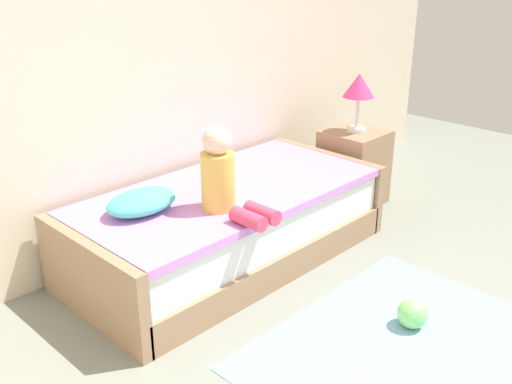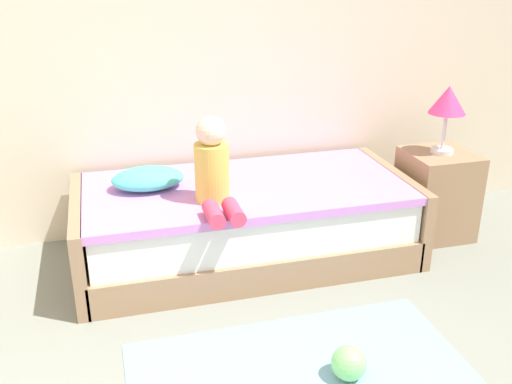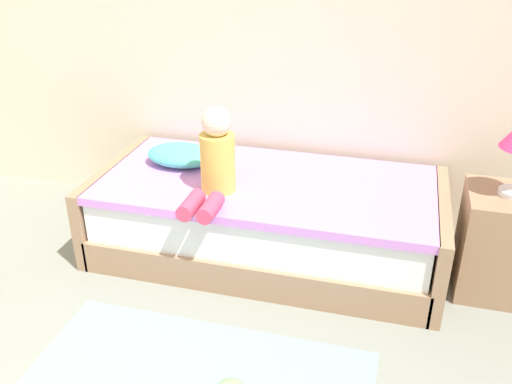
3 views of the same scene
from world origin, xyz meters
name	(u,v)px [view 1 (image 1 of 3)]	position (x,y,z in m)	size (l,w,h in m)	color
wall_rear	(96,34)	(0.00, 2.60, 1.45)	(7.20, 0.10, 2.90)	beige
bed	(229,225)	(0.47, 2.00, 0.25)	(2.11, 1.00, 0.50)	#997556
nightstand	(353,167)	(1.82, 1.97, 0.30)	(0.44, 0.44, 0.60)	#997556
table_lamp	(359,88)	(1.82, 1.97, 0.94)	(0.24, 0.24, 0.45)	silver
child_figure	(224,178)	(0.23, 1.77, 0.70)	(0.20, 0.51, 0.50)	gold
pillow	(142,201)	(-0.12, 2.10, 0.56)	(0.44, 0.30, 0.13)	#4CCCBC
toy_ball	(412,314)	(0.64, 0.73, 0.08)	(0.17, 0.17, 0.17)	#7FD872
area_rug	(395,344)	(0.43, 0.70, 0.00)	(1.60, 1.10, 0.01)	#7AA8CC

